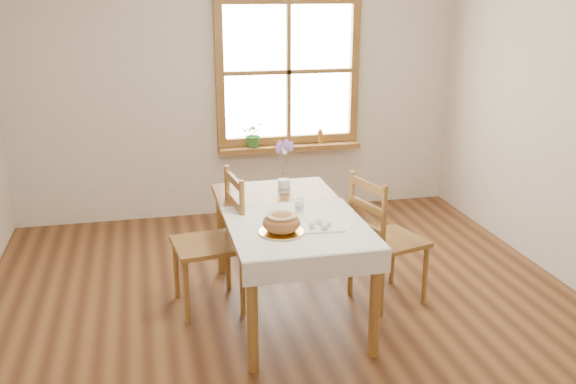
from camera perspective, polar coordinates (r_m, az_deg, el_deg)
The scene contains 18 objects.
ground at distance 4.56m, azimuth 0.86°, elevation -11.99°, with size 5.00×5.00×0.00m, color brown.
room_walls at distance 3.99m, azimuth 0.98°, elevation 9.79°, with size 4.60×5.10×2.65m.
window at distance 6.52m, azimuth 0.02°, elevation 10.64°, with size 1.46×0.08×1.46m.
window_sill at distance 6.59m, azimuth 0.15°, elevation 4.00°, with size 1.46×0.20×0.05m.
dining_table at distance 4.54m, azimuth 0.00°, elevation -2.83°, with size 0.90×1.60×0.75m.
table_linen at distance 4.23m, azimuth 0.92°, elevation -3.10°, with size 0.91×0.99×0.01m, color white.
chair_left at distance 4.67m, azimuth -7.21°, elevation -4.48°, with size 0.47×0.49×1.01m, color #98652F, non-canonical shape.
chair_right at distance 4.80m, azimuth 8.96°, elevation -4.09°, with size 0.46×0.48×0.98m, color #98652F, non-canonical shape.
bread_plate at distance 4.10m, azimuth -0.59°, elevation -3.59°, with size 0.28×0.28×0.02m, color silver.
bread_loaf at distance 4.07m, azimuth -0.60°, elevation -2.61°, with size 0.24×0.24×0.13m, color #AE723D.
egg_napkin at distance 4.21m, azimuth 2.98°, elevation -3.07°, with size 0.27×0.23×0.01m, color white.
eggs at distance 4.20m, azimuth 2.99°, elevation -2.70°, with size 0.21×0.19×0.05m, color white, non-canonical shape.
salt_shaker at distance 4.45m, azimuth 0.97°, elevation -1.30°, with size 0.05×0.05×0.10m, color silver.
pepper_shaker at distance 4.51m, azimuth 1.07°, elevation -0.99°, with size 0.05×0.05×0.10m, color silver.
flower_vase at distance 4.91m, azimuth -0.35°, elevation 0.47°, with size 0.09×0.09×0.10m, color silver.
lavender_bouquet at distance 4.85m, azimuth -0.35°, elevation 2.75°, with size 0.16×0.16×0.30m, color #8160AA, non-canonical shape.
potted_plant at distance 6.49m, azimuth -3.06°, elevation 4.91°, with size 0.24×0.26×0.20m, color #367B31.
amber_bottle at distance 6.65m, azimuth 2.88°, elevation 4.98°, with size 0.05×0.05×0.15m, color #B17220.
Camera 1 is at (-0.95, -3.84, 2.26)m, focal length 40.00 mm.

